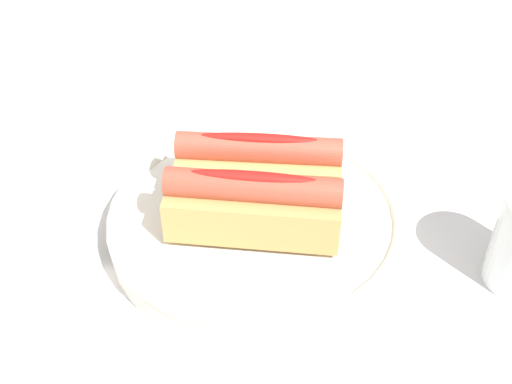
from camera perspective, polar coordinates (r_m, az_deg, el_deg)
The scene contains 5 objects.
ground_plane at distance 0.62m, azimuth -0.79°, elevation -4.70°, with size 2.40×2.40×0.00m, color beige.
serving_bowl at distance 0.62m, azimuth -0.00°, elevation -2.53°, with size 0.27×0.27×0.03m.
hotdog_front at distance 0.61m, azimuth 0.24°, elevation 2.22°, with size 0.15×0.06×0.06m.
hotdog_back at distance 0.57m, azimuth -0.25°, elevation -1.16°, with size 0.15×0.05×0.06m.
napkin_box at distance 0.57m, azimuth -20.18°, elevation -1.76°, with size 0.11×0.04×0.15m, color white.
Camera 1 is at (-0.06, 0.44, 0.43)m, focal length 46.50 mm.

